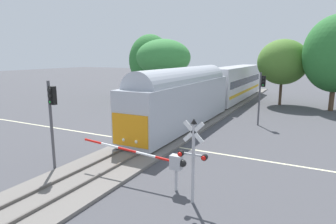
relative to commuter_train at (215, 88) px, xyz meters
name	(u,v)px	position (x,y,z in m)	size (l,w,h in m)	color
ground_plane	(153,143)	(0.00, -14.51, -2.79)	(220.00, 220.00, 0.00)	#47474C
road_centre_stripe	(153,143)	(0.00, -14.51, -2.79)	(44.00, 0.20, 0.01)	beige
railway_track	(153,142)	(0.00, -14.51, -2.70)	(4.40, 80.00, 0.32)	slate
commuter_train	(215,88)	(0.00, 0.00, 0.00)	(3.04, 37.83, 5.16)	#B2B7C1
crossing_gate_near	(162,160)	(4.14, -20.66, -1.35)	(6.28, 0.40, 1.88)	#B7B7BC
crossing_signal_mast	(193,153)	(6.06, -21.44, -0.43)	(1.36, 0.44, 3.85)	#B2B2B7
traffic_signal_far_side	(261,90)	(6.06, -4.94, 0.54)	(0.53, 0.38, 4.96)	#4C4C51
traffic_signal_median	(52,112)	(-2.26, -21.62, 0.67)	(0.53, 0.38, 5.15)	#4C4C51
oak_behind_train	(163,58)	(-8.83, 3.69, 3.40)	(7.59, 7.59, 8.74)	brown
elm_centre_background	(283,62)	(6.35, 8.30, 2.86)	(6.41, 6.41, 8.58)	#4C3828
pine_left_background	(150,61)	(-13.24, 7.54, 2.88)	(6.72, 6.72, 9.76)	brown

